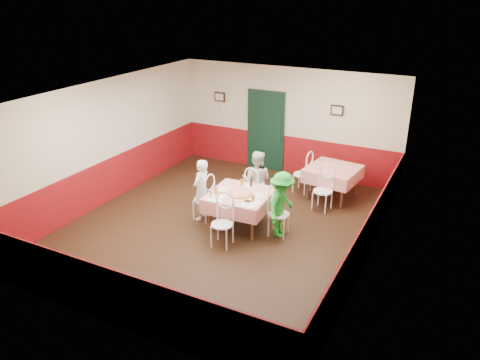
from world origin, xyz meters
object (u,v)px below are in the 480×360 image
at_px(chair_left, 204,200).
at_px(diner_right, 282,205).
at_px(chair_second_b, 323,191).
at_px(diner_left, 201,190).
at_px(second_table, 332,183).
at_px(chair_near, 222,225).
at_px(glass_a, 216,191).
at_px(glass_b, 253,198).
at_px(glass_c, 242,183).
at_px(beer_bottle, 251,182).
at_px(wallet, 248,201).
at_px(main_table, 240,210).
at_px(chair_right, 279,214).
at_px(pizza, 240,193).
at_px(chair_second_a, 302,174).
at_px(diner_far, 257,181).
at_px(chair_far, 256,191).

relative_size(chair_left, diner_right, 0.66).
relative_size(chair_second_b, diner_left, 0.67).
bearing_deg(second_table, diner_left, -133.02).
height_order(chair_near, diner_left, diner_left).
distance_m(glass_a, glass_b, 0.82).
bearing_deg(glass_c, chair_second_b, 39.16).
distance_m(chair_second_b, beer_bottle, 1.72).
distance_m(chair_left, wallet, 1.23).
height_order(main_table, wallet, wallet).
height_order(chair_left, chair_second_b, same).
relative_size(chair_second_b, glass_b, 7.17).
height_order(chair_right, glass_c, chair_right).
bearing_deg(pizza, diner_right, 6.03).
xyz_separation_m(chair_left, beer_bottle, (0.91, 0.45, 0.41)).
bearing_deg(second_table, chair_second_a, 180.00).
bearing_deg(glass_b, beer_bottle, 118.94).
bearing_deg(beer_bottle, glass_a, -126.24).
bearing_deg(chair_right, diner_far, 41.29).
distance_m(second_table, beer_bottle, 2.30).
relative_size(pizza, diner_far, 0.34).
relative_size(main_table, glass_c, 9.27).
height_order(chair_near, glass_b, chair_near).
distance_m(chair_right, chair_near, 1.20).
bearing_deg(glass_c, chair_second_a, 70.61).
bearing_deg(beer_bottle, diner_right, -22.69).
bearing_deg(chair_second_a, chair_second_b, 51.88).
distance_m(chair_second_a, pizza, 2.40).
distance_m(chair_left, pizza, 0.94).
xyz_separation_m(chair_far, diner_left, (-0.85, -0.90, 0.22)).
relative_size(main_table, diner_left, 0.91).
distance_m(main_table, glass_a, 0.66).
bearing_deg(chair_near, glass_a, 121.80).
distance_m(chair_right, chair_second_b, 1.55).
distance_m(glass_a, wallet, 0.74).
height_order(pizza, diner_left, diner_left).
bearing_deg(glass_b, main_table, 150.61).
relative_size(wallet, diner_far, 0.08).
relative_size(glass_b, diner_far, 0.09).
xyz_separation_m(chair_near, wallet, (0.27, 0.55, 0.32)).
distance_m(wallet, diner_far, 1.25).
bearing_deg(diner_left, chair_far, 138.09).
bearing_deg(wallet, beer_bottle, 107.36).
relative_size(second_table, diner_right, 0.83).
bearing_deg(diner_left, beer_bottle, 116.76).
height_order(main_table, chair_far, chair_far).
xyz_separation_m(second_table, pizza, (-1.25, -2.33, 0.40)).
relative_size(pizza, glass_a, 3.49).
height_order(chair_second_a, chair_second_b, same).
bearing_deg(beer_bottle, chair_right, -24.12).
xyz_separation_m(second_table, diner_left, (-2.18, -2.33, 0.30)).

